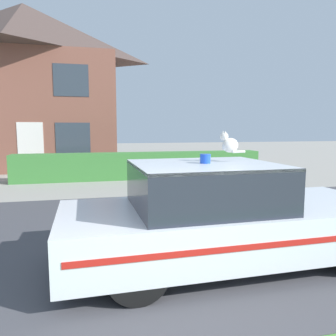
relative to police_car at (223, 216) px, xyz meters
name	(u,v)px	position (x,y,z in m)	size (l,w,h in m)	color
road_strip	(139,234)	(-0.95, 1.46, -0.65)	(28.00, 6.42, 0.01)	#424247
garden_hedge	(142,165)	(0.09, 7.87, -0.17)	(9.05, 0.76, 0.97)	#3D7F38
police_car	(223,216)	(0.00, 0.00, 0.00)	(4.57, 1.92, 1.50)	black
cat	(229,144)	(0.13, 0.14, 0.98)	(0.35, 0.20, 0.30)	silver
house_left	(26,85)	(-4.67, 13.09, 3.26)	(8.48, 6.17, 7.65)	brown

